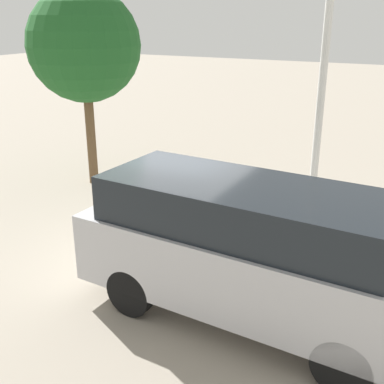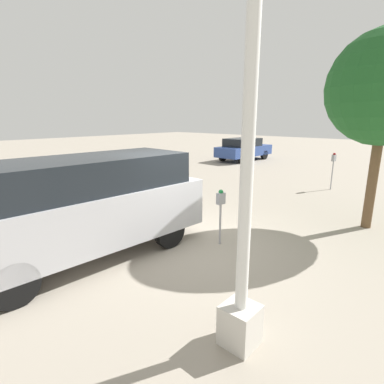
{
  "view_description": "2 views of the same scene",
  "coord_description": "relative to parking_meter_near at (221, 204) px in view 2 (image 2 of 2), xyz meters",
  "views": [
    {
      "loc": [
        4.02,
        -7.05,
        4.32
      ],
      "look_at": [
        0.34,
        0.02,
        1.36
      ],
      "focal_mm": 45.0,
      "sensor_mm": 36.0,
      "label": 1
    },
    {
      "loc": [
        4.78,
        4.33,
        2.89
      ],
      "look_at": [
        -0.57,
        -0.5,
        1.09
      ],
      "focal_mm": 28.0,
      "sensor_mm": 36.0,
      "label": 2
    }
  ],
  "objects": [
    {
      "name": "ground_plane",
      "position": [
        0.5,
        -0.44,
        -0.97
      ],
      "size": [
        80.0,
        80.0,
        0.0
      ],
      "primitive_type": "plane",
      "color": "gray"
    },
    {
      "name": "parking_meter_near",
      "position": [
        0.0,
        0.0,
        0.0
      ],
      "size": [
        0.21,
        0.13,
        1.32
      ],
      "rotation": [
        0.0,
        0.0,
        -0.12
      ],
      "color": "#9E9EA3",
      "rests_on": "ground"
    },
    {
      "name": "car_distant",
      "position": [
        -12.51,
        -7.36,
        -0.17
      ],
      "size": [
        4.53,
        1.9,
        1.52
      ],
      "rotation": [
        0.0,
        0.0,
        3.11
      ],
      "color": "#2D478C",
      "rests_on": "ground"
    },
    {
      "name": "parking_meter_far",
      "position": [
        -7.5,
        0.07,
        0.14
      ],
      "size": [
        0.21,
        0.13,
        1.51
      ],
      "rotation": [
        0.0,
        0.0,
        -0.12
      ],
      "color": "#9E9EA3",
      "rests_on": "ground"
    },
    {
      "name": "parked_van",
      "position": [
        2.38,
        -1.65,
        0.19
      ],
      "size": [
        5.21,
        2.08,
        2.12
      ],
      "rotation": [
        0.0,
        0.0,
        -0.06
      ],
      "color": "#B2B2B7",
      "rests_on": "ground"
    },
    {
      "name": "lamp_post",
      "position": [
        2.38,
        2.11,
        1.14
      ],
      "size": [
        0.44,
        0.44,
        6.41
      ],
      "color": "beige",
      "rests_on": "ground"
    }
  ]
}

